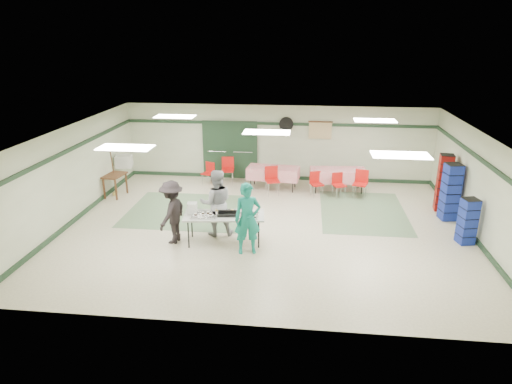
# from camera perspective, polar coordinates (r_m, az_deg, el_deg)

# --- Properties ---
(floor) EXTENTS (11.00, 11.00, 0.00)m
(floor) POSITION_cam_1_polar(r_m,az_deg,el_deg) (12.68, 1.26, -4.45)
(floor) COLOR beige
(floor) RESTS_ON ground
(ceiling) EXTENTS (11.00, 11.00, 0.00)m
(ceiling) POSITION_cam_1_polar(r_m,az_deg,el_deg) (11.85, 1.36, 7.58)
(ceiling) COLOR white
(ceiling) RESTS_ON wall_back
(wall_back) EXTENTS (11.00, 0.00, 11.00)m
(wall_back) POSITION_cam_1_polar(r_m,az_deg,el_deg) (16.53, 2.71, 6.15)
(wall_back) COLOR beige
(wall_back) RESTS_ON floor
(wall_front) EXTENTS (11.00, 0.00, 11.00)m
(wall_front) POSITION_cam_1_polar(r_m,az_deg,el_deg) (8.07, -1.58, -8.50)
(wall_front) COLOR beige
(wall_front) RESTS_ON floor
(wall_left) EXTENTS (0.00, 9.00, 9.00)m
(wall_left) POSITION_cam_1_polar(r_m,az_deg,el_deg) (13.79, -22.11, 2.04)
(wall_left) COLOR beige
(wall_left) RESTS_ON floor
(wall_right) EXTENTS (0.00, 9.00, 9.00)m
(wall_right) POSITION_cam_1_polar(r_m,az_deg,el_deg) (12.96, 26.31, 0.39)
(wall_right) COLOR beige
(wall_right) RESTS_ON floor
(trim_back) EXTENTS (11.00, 0.06, 0.10)m
(trim_back) POSITION_cam_1_polar(r_m,az_deg,el_deg) (16.35, 2.74, 8.52)
(trim_back) COLOR #1D3521
(trim_back) RESTS_ON wall_back
(baseboard_back) EXTENTS (11.00, 0.06, 0.12)m
(baseboard_back) POSITION_cam_1_polar(r_m,az_deg,el_deg) (16.84, 2.63, 1.85)
(baseboard_back) COLOR #1D3521
(baseboard_back) RESTS_ON floor
(trim_left) EXTENTS (0.06, 9.00, 0.10)m
(trim_left) POSITION_cam_1_polar(r_m,az_deg,el_deg) (13.60, -22.37, 4.85)
(trim_left) COLOR #1D3521
(trim_left) RESTS_ON wall_back
(baseboard_left) EXTENTS (0.06, 9.00, 0.12)m
(baseboard_left) POSITION_cam_1_polar(r_m,az_deg,el_deg) (14.19, -21.35, -2.94)
(baseboard_left) COLOR #1D3521
(baseboard_left) RESTS_ON floor
(trim_right) EXTENTS (0.06, 9.00, 0.10)m
(trim_right) POSITION_cam_1_polar(r_m,az_deg,el_deg) (12.77, 26.64, 3.36)
(trim_right) COLOR #1D3521
(trim_right) RESTS_ON wall_back
(baseboard_right) EXTENTS (0.06, 9.00, 0.12)m
(baseboard_right) POSITION_cam_1_polar(r_m,az_deg,el_deg) (13.38, 25.37, -4.84)
(baseboard_right) COLOR #1D3521
(baseboard_right) RESTS_ON floor
(green_patch_a) EXTENTS (3.50, 3.00, 0.01)m
(green_patch_a) POSITION_cam_1_polar(r_m,az_deg,el_deg) (14.01, -8.61, -2.29)
(green_patch_a) COLOR gray
(green_patch_a) RESTS_ON floor
(green_patch_b) EXTENTS (2.50, 3.50, 0.01)m
(green_patch_b) POSITION_cam_1_polar(r_m,az_deg,el_deg) (14.14, 13.20, -2.39)
(green_patch_b) COLOR gray
(green_patch_b) RESTS_ON floor
(double_door_left) EXTENTS (0.90, 0.06, 2.10)m
(double_door_left) POSITION_cam_1_polar(r_m,az_deg,el_deg) (16.82, -4.85, 5.29)
(double_door_left) COLOR #949693
(double_door_left) RESTS_ON floor
(double_door_right) EXTENTS (0.90, 0.06, 2.10)m
(double_door_right) POSITION_cam_1_polar(r_m,az_deg,el_deg) (16.66, -1.63, 5.22)
(double_door_right) COLOR #949693
(double_door_right) RESTS_ON floor
(door_frame) EXTENTS (2.00, 0.03, 2.15)m
(door_frame) POSITION_cam_1_polar(r_m,az_deg,el_deg) (16.72, -3.28, 5.24)
(door_frame) COLOR #1D3521
(door_frame) RESTS_ON floor
(wall_fan) EXTENTS (0.50, 0.10, 0.50)m
(wall_fan) POSITION_cam_1_polar(r_m,az_deg,el_deg) (16.31, 3.80, 8.47)
(wall_fan) COLOR black
(wall_fan) RESTS_ON wall_back
(scroll_banner) EXTENTS (0.80, 0.02, 0.60)m
(scroll_banner) POSITION_cam_1_polar(r_m,az_deg,el_deg) (16.34, 8.03, 7.63)
(scroll_banner) COLOR #DAC588
(scroll_banner) RESTS_ON wall_back
(serving_table) EXTENTS (2.10, 1.05, 0.76)m
(serving_table) POSITION_cam_1_polar(r_m,az_deg,el_deg) (11.57, -4.02, -3.04)
(serving_table) COLOR #BABAB5
(serving_table) RESTS_ON floor
(sheet_tray_right) EXTENTS (0.57, 0.46, 0.02)m
(sheet_tray_right) POSITION_cam_1_polar(r_m,az_deg,el_deg) (11.42, -1.06, -3.02)
(sheet_tray_right) COLOR silver
(sheet_tray_right) RESTS_ON serving_table
(sheet_tray_mid) EXTENTS (0.61, 0.49, 0.02)m
(sheet_tray_mid) POSITION_cam_1_polar(r_m,az_deg,el_deg) (11.63, -4.09, -2.63)
(sheet_tray_mid) COLOR silver
(sheet_tray_mid) RESTS_ON serving_table
(sheet_tray_left) EXTENTS (0.66, 0.53, 0.02)m
(sheet_tray_left) POSITION_cam_1_polar(r_m,az_deg,el_deg) (11.52, -6.55, -2.94)
(sheet_tray_left) COLOR silver
(sheet_tray_left) RESTS_ON serving_table
(baking_pan) EXTENTS (0.52, 0.36, 0.08)m
(baking_pan) POSITION_cam_1_polar(r_m,az_deg,el_deg) (11.51, -3.60, -2.72)
(baking_pan) COLOR black
(baking_pan) RESTS_ON serving_table
(foam_box_stack) EXTENTS (0.27, 0.25, 0.28)m
(foam_box_stack) POSITION_cam_1_polar(r_m,az_deg,el_deg) (11.70, -7.99, -1.99)
(foam_box_stack) COLOR white
(foam_box_stack) RESTS_ON serving_table
(volunteer_teal) EXTENTS (0.73, 0.58, 1.77)m
(volunteer_teal) POSITION_cam_1_polar(r_m,az_deg,el_deg) (10.96, -1.06, -3.37)
(volunteer_teal) COLOR #12816F
(volunteer_teal) RESTS_ON floor
(volunteer_grey) EXTENTS (1.01, 0.87, 1.79)m
(volunteer_grey) POSITION_cam_1_polar(r_m,az_deg,el_deg) (11.98, -4.98, -1.35)
(volunteer_grey) COLOR gray
(volunteer_grey) RESTS_ON floor
(volunteer_dark) EXTENTS (0.82, 1.17, 1.64)m
(volunteer_dark) POSITION_cam_1_polar(r_m,az_deg,el_deg) (11.72, -10.45, -2.49)
(volunteer_dark) COLOR black
(volunteer_dark) RESTS_ON floor
(dining_table_a) EXTENTS (1.89, 0.95, 0.77)m
(dining_table_a) POSITION_cam_1_polar(r_m,az_deg,el_deg) (15.65, 10.22, 2.14)
(dining_table_a) COLOR red
(dining_table_a) RESTS_ON floor
(dining_table_b) EXTENTS (1.81, 0.95, 0.77)m
(dining_table_b) POSITION_cam_1_polar(r_m,az_deg,el_deg) (15.65, 2.16, 2.44)
(dining_table_b) COLOR red
(dining_table_b) RESTS_ON floor
(chair_a) EXTENTS (0.49, 0.49, 0.80)m
(chair_a) POSITION_cam_1_polar(r_m,az_deg,el_deg) (15.12, 10.23, 1.20)
(chair_a) COLOR red
(chair_a) RESTS_ON floor
(chair_b) EXTENTS (0.49, 0.49, 0.81)m
(chair_b) POSITION_cam_1_polar(r_m,az_deg,el_deg) (15.09, 7.52, 1.34)
(chair_b) COLOR red
(chair_b) RESTS_ON floor
(chair_c) EXTENTS (0.54, 0.54, 0.91)m
(chair_c) POSITION_cam_1_polar(r_m,az_deg,el_deg) (15.18, 12.97, 1.37)
(chair_c) COLOR red
(chair_c) RESTS_ON floor
(chair_d) EXTENTS (0.54, 0.54, 0.94)m
(chair_d) POSITION_cam_1_polar(r_m,az_deg,el_deg) (15.11, 2.00, 1.84)
(chair_d) COLOR red
(chair_d) RESTS_ON floor
(chair_loose_a) EXTENTS (0.47, 0.47, 0.92)m
(chair_loose_a) POSITION_cam_1_polar(r_m,az_deg,el_deg) (16.31, -3.55, 3.12)
(chair_loose_a) COLOR red
(chair_loose_a) RESTS_ON floor
(chair_loose_b) EXTENTS (0.48, 0.48, 0.78)m
(chair_loose_b) POSITION_cam_1_polar(r_m,az_deg,el_deg) (16.25, -5.90, 2.64)
(chair_loose_b) COLOR red
(chair_loose_b) RESTS_ON floor
(crate_stack_blue_a) EXTENTS (0.49, 0.49, 1.66)m
(crate_stack_blue_a) POSITION_cam_1_polar(r_m,az_deg,el_deg) (14.07, 23.14, -0.01)
(crate_stack_blue_a) COLOR navy
(crate_stack_blue_a) RESTS_ON floor
(crate_stack_red) EXTENTS (0.42, 0.42, 1.74)m
(crate_stack_red) POSITION_cam_1_polar(r_m,az_deg,el_deg) (14.71, 22.41, 1.06)
(crate_stack_red) COLOR maroon
(crate_stack_red) RESTS_ON floor
(crate_stack_blue_b) EXTENTS (0.45, 0.45, 1.21)m
(crate_stack_blue_b) POSITION_cam_1_polar(r_m,az_deg,el_deg) (12.71, 24.93, -3.34)
(crate_stack_blue_b) COLOR navy
(crate_stack_blue_b) RESTS_ON floor
(printer_table) EXTENTS (0.64, 0.89, 0.74)m
(printer_table) POSITION_cam_1_polar(r_m,az_deg,el_deg) (15.57, -17.26, 1.71)
(printer_table) COLOR brown
(printer_table) RESTS_ON floor
(office_printer) EXTENTS (0.59, 0.54, 0.41)m
(office_printer) POSITION_cam_1_polar(r_m,az_deg,el_deg) (16.25, -16.18, 3.72)
(office_printer) COLOR #BAB9B5
(office_printer) RESTS_ON printer_table
(broom) EXTENTS (0.06, 0.24, 1.48)m
(broom) POSITION_cam_1_polar(r_m,az_deg,el_deg) (15.70, -17.36, 2.38)
(broom) COLOR brown
(broom) RESTS_ON floor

